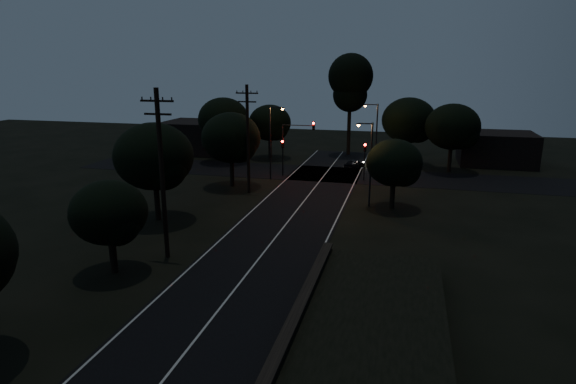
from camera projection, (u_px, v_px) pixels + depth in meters
The scene contains 21 objects.
road_surface at pixel (306, 199), 45.62m from camera, with size 60.00×70.00×0.03m.
utility_pole_mid at pixel (162, 172), 30.43m from camera, with size 2.20×0.30×11.00m.
utility_pole_far at pixel (248, 138), 46.43m from camera, with size 2.20×0.30×10.50m.
tree_left_b at pixel (110, 215), 28.48m from camera, with size 4.55×4.55×5.78m.
tree_left_c at pixel (156, 158), 38.03m from camera, with size 6.30×6.30×7.95m.
tree_left_d at pixel (233, 139), 48.86m from camera, with size 6.04×6.04×7.67m.
tree_far_nw at pixel (271, 124), 64.07m from camera, with size 5.65×5.65×7.16m.
tree_far_w at pixel (225, 121), 61.28m from camera, with size 6.49×6.49×8.27m.
tree_far_ne at pixel (411, 122), 59.63m from camera, with size 6.64×6.64×8.40m.
tree_far_e at pixel (455, 128), 55.72m from camera, with size 6.28×6.28×7.97m.
tree_right_a at pixel (396, 164), 41.54m from camera, with size 4.84×4.84×6.15m.
tall_pine at pixel (350, 82), 65.20m from camera, with size 6.07×6.07×13.80m.
building_left at pixel (201, 137), 69.30m from camera, with size 10.00×8.00×4.40m, color black.
building_right at pixel (496, 148), 60.93m from camera, with size 9.00×7.00×4.00m, color black.
signal_left at pixel (283, 151), 54.28m from camera, with size 0.28×0.35×4.10m.
signal_right at pixel (365, 155), 52.12m from camera, with size 0.28×0.35×4.10m.
signal_mast at pixel (297, 138), 53.50m from camera, with size 3.70×0.35×6.25m.
streetlight_a at pixel (272, 138), 52.11m from camera, with size 1.66×0.26×8.00m.
streetlight_b at pixel (375, 133), 55.25m from camera, with size 1.66×0.26×8.00m.
streetlight_c at pixel (369, 159), 42.08m from camera, with size 1.46×0.26×7.50m.
car at pixel (354, 164), 58.76m from camera, with size 1.34×3.34×1.14m, color black.
Camera 1 is at (8.96, -11.90, 12.40)m, focal length 30.00 mm.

